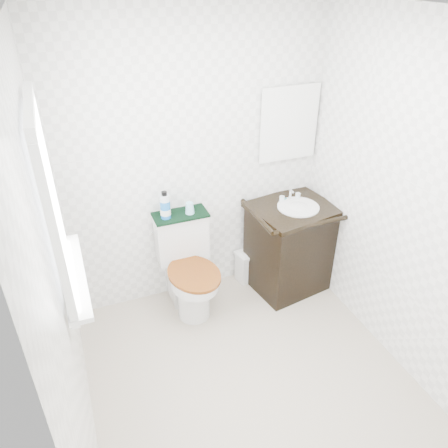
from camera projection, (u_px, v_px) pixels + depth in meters
floor at (252, 382)px, 3.14m from camera, size 2.40×2.40×0.00m
ceiling at (271, 13)px, 1.90m from camera, size 2.40×2.40×0.00m
wall_back at (194, 165)px, 3.47m from camera, size 2.40×0.00×2.40m
wall_front at (404, 415)px, 1.56m from camera, size 2.40×0.00×2.40m
wall_left at (60, 287)px, 2.17m from camera, size 0.00×2.40×2.40m
wall_right at (411, 209)px, 2.86m from camera, size 0.00×2.40×2.40m
window at (49, 202)px, 2.20m from camera, size 0.02×0.70×0.90m
mirror at (289, 124)px, 3.58m from camera, size 0.50×0.02×0.60m
toilet at (187, 271)px, 3.67m from camera, size 0.47×0.66×0.83m
vanity at (290, 245)px, 3.87m from camera, size 0.76×0.68×0.92m
trash_bin at (247, 265)px, 4.07m from camera, size 0.24×0.20×0.31m
towel at (180, 215)px, 3.52m from camera, size 0.44×0.22×0.02m
mouthwash_bottle at (165, 206)px, 3.41m from camera, size 0.08×0.08×0.23m
cup at (190, 208)px, 3.50m from camera, size 0.08×0.08×0.09m
soap_bar at (284, 199)px, 3.77m from camera, size 0.07×0.05×0.02m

